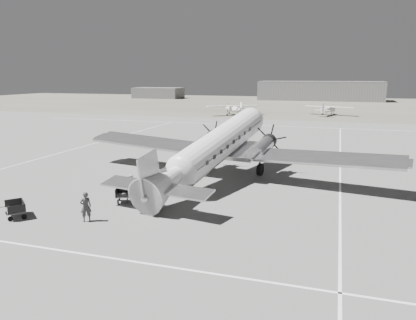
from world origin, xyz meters
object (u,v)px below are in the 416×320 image
object	(u,v)px
hangar_main	(320,91)
ramp_agent	(132,188)
light_plane_right	(328,110)
baggage_cart_far	(15,209)
baggage_cart_near	(129,195)
passenger	(148,182)
shed_secondary	(158,93)
light_plane_left	(234,110)
ground_crew	(86,207)
dc3_airliner	(216,149)

from	to	relation	value
hangar_main	ramp_agent	distance (m)	125.84
light_plane_right	ramp_agent	xyz separation A→B (m)	(-11.15, -68.46, -0.16)
baggage_cart_far	hangar_main	bearing A→B (deg)	125.56
baggage_cart_near	passenger	xyz separation A→B (m)	(0.46, 2.11, 0.38)
shed_secondary	baggage_cart_far	world-z (taller)	shed_secondary
shed_secondary	ramp_agent	size ratio (longest dim) A/B	9.48
light_plane_left	passenger	bearing A→B (deg)	-115.99
baggage_cart_near	ground_crew	distance (m)	4.18
light_plane_left	ground_crew	xyz separation A→B (m)	(7.64, -66.01, -0.33)
light_plane_right	passenger	size ratio (longest dim) A/B	6.06
dc3_airliner	ground_crew	world-z (taller)	dc3_airliner
dc3_airliner	baggage_cart_near	world-z (taller)	dc3_airliner
hangar_main	shed_secondary	size ratio (longest dim) A/B	2.33
hangar_main	ground_crew	world-z (taller)	hangar_main
ramp_agent	passenger	distance (m)	1.87
ground_crew	hangar_main	bearing A→B (deg)	-136.06
hangar_main	ground_crew	bearing A→B (deg)	-93.27
dc3_airliner	light_plane_right	bearing A→B (deg)	93.37
passenger	light_plane_right	bearing A→B (deg)	1.92
dc3_airliner	light_plane_left	xyz separation A→B (m)	(-12.30, 54.81, -1.48)
shed_secondary	dc3_airliner	xyz separation A→B (m)	(57.24, -113.83, 0.72)
baggage_cart_near	light_plane_left	bearing A→B (deg)	74.75
hangar_main	ramp_agent	bearing A→B (deg)	-93.06
hangar_main	dc3_airliner	size ratio (longest dim) A/B	1.47
baggage_cart_far	ground_crew	size ratio (longest dim) A/B	0.94
hangar_main	ground_crew	xyz separation A→B (m)	(-7.42, -130.03, -2.39)
shed_secondary	light_plane_right	bearing A→B (deg)	-39.00
baggage_cart_far	light_plane_left	bearing A→B (deg)	133.44
baggage_cart_far	ramp_agent	world-z (taller)	ramp_agent
ground_crew	passenger	world-z (taller)	ground_crew
dc3_airliner	ground_crew	bearing A→B (deg)	-102.58
dc3_airliner	baggage_cart_far	distance (m)	15.22
baggage_cart_far	passenger	xyz separation A→B (m)	(5.59, 6.92, 0.40)
shed_secondary	baggage_cart_near	xyz separation A→B (m)	(53.15, -120.91, -1.50)
ground_crew	baggage_cart_near	bearing A→B (deg)	-140.66
ground_crew	ramp_agent	bearing A→B (deg)	-141.92
light_plane_right	baggage_cart_far	xyz separation A→B (m)	(-16.41, -73.54, -0.63)
ground_crew	passenger	xyz separation A→B (m)	(1.03, 6.23, -0.02)
dc3_airliner	ground_crew	xyz separation A→B (m)	(-4.66, -11.20, -1.81)
baggage_cart_near	passenger	world-z (taller)	passenger
light_plane_right	baggage_cart_far	distance (m)	75.36
light_plane_right	ramp_agent	bearing A→B (deg)	-84.40
light_plane_left	baggage_cart_near	bearing A→B (deg)	-116.69
hangar_main	passenger	size ratio (longest dim) A/B	23.77
shed_secondary	baggage_cart_near	world-z (taller)	shed_secondary
light_plane_left	dc3_airliner	bearing A→B (deg)	-111.59
ramp_agent	baggage_cart_near	bearing A→B (deg)	-172.50
hangar_main	dc3_airliner	bearing A→B (deg)	-91.33
passenger	light_plane_left	bearing A→B (deg)	19.40
light_plane_right	baggage_cart_near	bearing A→B (deg)	-84.48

